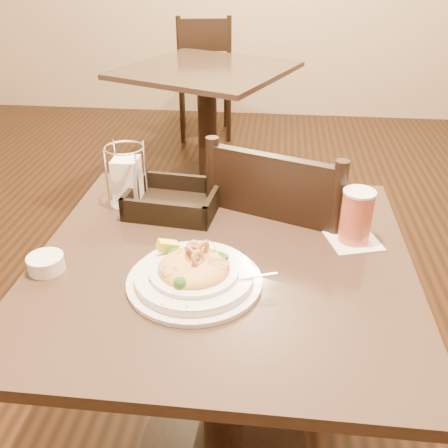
# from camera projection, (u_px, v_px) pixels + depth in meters

# --- Properties ---
(main_table) EXTENTS (0.90, 0.90, 0.73)m
(main_table) POSITION_uv_depth(u_px,v_px,m) (223.00, 329.00, 1.32)
(main_table) COLOR black
(main_table) RESTS_ON ground
(background_table) EXTENTS (1.18, 1.18, 0.73)m
(background_table) POSITION_uv_depth(u_px,v_px,m) (207.00, 105.00, 3.09)
(background_table) COLOR black
(background_table) RESTS_ON ground
(dining_chair_near) EXTENTS (0.54, 0.54, 0.93)m
(dining_chair_near) POSITION_uv_depth(u_px,v_px,m) (282.00, 263.00, 1.59)
(dining_chair_near) COLOR black
(dining_chair_near) RESTS_ON ground
(dining_chair_far) EXTENTS (0.48, 0.48, 0.93)m
(dining_chair_far) POSITION_uv_depth(u_px,v_px,m) (204.00, 74.00, 3.82)
(dining_chair_far) COLOR black
(dining_chair_far) RESTS_ON ground
(pasta_bowl) EXTENTS (0.33, 0.30, 0.10)m
(pasta_bowl) POSITION_uv_depth(u_px,v_px,m) (194.00, 273.00, 1.10)
(pasta_bowl) COLOR white
(pasta_bowl) RESTS_ON main_table
(drink_glass) EXTENTS (0.15, 0.15, 0.14)m
(drink_glass) POSITION_uv_depth(u_px,v_px,m) (356.00, 217.00, 1.23)
(drink_glass) COLOR white
(drink_glass) RESTS_ON main_table
(bread_basket) EXTENTS (0.26, 0.22, 0.07)m
(bread_basket) POSITION_uv_depth(u_px,v_px,m) (174.00, 202.00, 1.40)
(bread_basket) COLOR black
(bread_basket) RESTS_ON main_table
(napkin_caddy) EXTENTS (0.11, 0.11, 0.18)m
(napkin_caddy) POSITION_uv_depth(u_px,v_px,m) (127.00, 180.00, 1.41)
(napkin_caddy) COLOR silver
(napkin_caddy) RESTS_ON main_table
(side_plate) EXTENTS (0.17, 0.17, 0.01)m
(side_plate) POSITION_uv_depth(u_px,v_px,m) (306.00, 207.00, 1.42)
(side_plate) COLOR white
(side_plate) RESTS_ON main_table
(butter_ramekin) EXTENTS (0.10, 0.10, 0.04)m
(butter_ramekin) POSITION_uv_depth(u_px,v_px,m) (46.00, 263.00, 1.15)
(butter_ramekin) COLOR white
(butter_ramekin) RESTS_ON main_table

